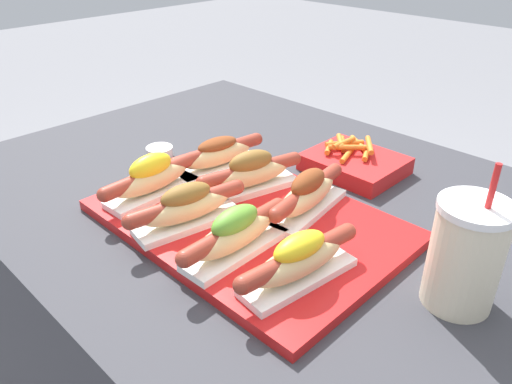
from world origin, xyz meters
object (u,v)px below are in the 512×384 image
(hot_dog_2, at_px, (235,233))
(hot_dog_3, at_px, (299,260))
(hot_dog_0, at_px, (152,178))
(drink_cup, at_px, (466,255))
(hot_dog_6, at_px, (307,194))
(hot_dog_4, at_px, (218,154))
(hot_dog_5, at_px, (251,173))
(hot_dog_1, at_px, (187,207))
(sauce_bowl, at_px, (160,151))
(serving_tray, at_px, (248,221))
(fries_basket, at_px, (354,162))

(hot_dog_2, relative_size, hot_dog_3, 1.01)
(hot_dog_0, relative_size, drink_cup, 1.03)
(hot_dog_6, bearing_deg, hot_dog_4, 179.46)
(hot_dog_0, distance_m, hot_dog_5, 0.18)
(hot_dog_1, relative_size, sauce_bowl, 3.72)
(serving_tray, xyz_separation_m, hot_dog_0, (-0.18, -0.07, 0.04))
(hot_dog_1, distance_m, hot_dog_5, 0.16)
(hot_dog_5, height_order, drink_cup, drink_cup)
(hot_dog_3, relative_size, fries_basket, 1.18)
(hot_dog_2, bearing_deg, hot_dog_3, 8.72)
(hot_dog_0, relative_size, hot_dog_2, 1.00)
(hot_dog_4, distance_m, drink_cup, 0.52)
(hot_dog_1, xyz_separation_m, sauce_bowl, (-0.29, 0.15, -0.04))
(fries_basket, bearing_deg, hot_dog_3, -66.26)
(serving_tray, height_order, hot_dog_2, hot_dog_2)
(serving_tray, xyz_separation_m, fries_basket, (0.01, 0.30, 0.01))
(hot_dog_3, xyz_separation_m, drink_cup, (0.17, 0.14, 0.03))
(hot_dog_0, relative_size, hot_dog_4, 1.01)
(hot_dog_2, bearing_deg, serving_tray, 125.41)
(hot_dog_6, bearing_deg, hot_dog_5, -174.50)
(hot_dog_4, xyz_separation_m, hot_dog_5, (0.11, -0.01, 0.00))
(hot_dog_2, relative_size, fries_basket, 1.19)
(hot_dog_1, bearing_deg, sauce_bowl, 152.69)
(hot_dog_5, height_order, sauce_bowl, hot_dog_5)
(hot_dog_3, relative_size, drink_cup, 1.02)
(sauce_bowl, bearing_deg, hot_dog_4, 8.11)
(fries_basket, bearing_deg, hot_dog_6, -76.35)
(hot_dog_1, bearing_deg, fries_basket, 81.28)
(hot_dog_2, bearing_deg, drink_cup, 28.60)
(serving_tray, relative_size, hot_dog_4, 2.33)
(hot_dog_3, distance_m, hot_dog_4, 0.38)
(hot_dog_3, bearing_deg, sauce_bowl, 165.72)
(hot_dog_2, height_order, fries_basket, hot_dog_2)
(hot_dog_0, relative_size, hot_dog_1, 1.01)
(fries_basket, bearing_deg, hot_dog_5, -107.08)
(hot_dog_3, bearing_deg, hot_dog_6, 125.92)
(hot_dog_6, relative_size, drink_cup, 1.02)
(hot_dog_4, bearing_deg, sauce_bowl, -171.89)
(hot_dog_5, distance_m, fries_basket, 0.25)
(hot_dog_2, xyz_separation_m, hot_dog_4, (-0.23, 0.17, -0.00))
(hot_dog_5, bearing_deg, hot_dog_2, -51.50)
(hot_dog_3, bearing_deg, hot_dog_4, 155.76)
(hot_dog_2, bearing_deg, hot_dog_0, 175.95)
(drink_cup, bearing_deg, hot_dog_6, 176.65)
(hot_dog_1, height_order, drink_cup, drink_cup)
(hot_dog_2, relative_size, drink_cup, 1.03)
(hot_dog_2, height_order, sauce_bowl, hot_dog_2)
(hot_dog_5, bearing_deg, sauce_bowl, -177.96)
(hot_dog_3, relative_size, hot_dog_4, 1.00)
(sauce_bowl, bearing_deg, hot_dog_2, -20.12)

